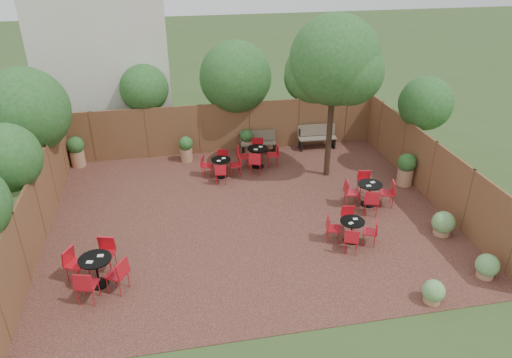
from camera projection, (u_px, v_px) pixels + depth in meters
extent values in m
plane|color=#354F23|center=(249.00, 216.00, 14.82)|extent=(80.00, 80.00, 0.00)
cube|color=black|center=(249.00, 215.00, 14.81)|extent=(12.00, 10.00, 0.02)
cube|color=#53381F|center=(226.00, 128.00, 18.71)|extent=(12.00, 0.08, 2.00)
cube|color=#53381F|center=(38.00, 207.00, 13.34)|extent=(0.08, 10.00, 2.00)
cube|color=#53381F|center=(432.00, 170.00, 15.38)|extent=(0.08, 10.00, 2.00)
cube|color=beige|center=(103.00, 39.00, 19.17)|extent=(5.00, 4.00, 8.00)
sphere|color=#1F531A|center=(25.00, 111.00, 15.00)|extent=(2.76, 2.76, 2.76)
sphere|color=#1F531A|center=(6.00, 158.00, 12.53)|extent=(1.86, 1.86, 1.86)
sphere|color=#1F531A|center=(144.00, 89.00, 18.09)|extent=(1.84, 1.84, 1.84)
sphere|color=#1F531A|center=(235.00, 77.00, 18.47)|extent=(2.80, 2.80, 2.80)
sphere|color=#1F531A|center=(308.00, 78.00, 19.27)|extent=(1.96, 1.96, 1.96)
sphere|color=#1F531A|center=(426.00, 103.00, 16.50)|extent=(1.87, 1.87, 1.87)
cylinder|color=black|center=(330.00, 117.00, 16.28)|extent=(0.26, 0.26, 4.37)
sphere|color=#1F531A|center=(335.00, 60.00, 15.38)|extent=(2.96, 2.96, 2.96)
sphere|color=#1F531A|center=(315.00, 72.00, 15.86)|extent=(2.07, 2.07, 2.07)
sphere|color=#1F531A|center=(350.00, 72.00, 15.24)|extent=(2.16, 2.16, 2.16)
cube|color=brown|center=(259.00, 143.00, 18.79)|extent=(1.44, 0.49, 0.05)
cube|color=brown|center=(258.00, 136.00, 18.83)|extent=(1.42, 0.17, 0.43)
cube|color=black|center=(243.00, 150.00, 18.78)|extent=(0.08, 0.43, 0.38)
cube|color=black|center=(274.00, 147.00, 19.00)|extent=(0.08, 0.43, 0.38)
cube|color=brown|center=(317.00, 138.00, 19.18)|extent=(1.55, 0.52, 0.05)
cube|color=brown|center=(316.00, 130.00, 19.23)|extent=(1.53, 0.18, 0.46)
cube|color=black|center=(300.00, 145.00, 19.17)|extent=(0.08, 0.46, 0.41)
cube|color=black|center=(333.00, 142.00, 19.41)|extent=(0.08, 0.46, 0.41)
cylinder|color=black|center=(368.00, 204.00, 15.37)|extent=(0.45, 0.45, 0.03)
cylinder|color=black|center=(369.00, 194.00, 15.20)|extent=(0.05, 0.05, 0.71)
cylinder|color=black|center=(370.00, 184.00, 15.03)|extent=(0.77, 0.77, 0.03)
cube|color=white|center=(373.00, 182.00, 15.12)|extent=(0.16, 0.13, 0.02)
cube|color=white|center=(369.00, 186.00, 14.90)|extent=(0.16, 0.13, 0.02)
cylinder|color=black|center=(258.00, 166.00, 17.86)|extent=(0.45, 0.45, 0.03)
cylinder|color=black|center=(258.00, 157.00, 17.69)|extent=(0.05, 0.05, 0.71)
cylinder|color=black|center=(258.00, 148.00, 17.52)|extent=(0.77, 0.77, 0.03)
cube|color=white|center=(261.00, 147.00, 17.60)|extent=(0.16, 0.13, 0.02)
cube|color=white|center=(256.00, 149.00, 17.39)|extent=(0.16, 0.13, 0.02)
cylinder|color=black|center=(100.00, 284.00, 11.91)|extent=(0.47, 0.47, 0.03)
cylinder|color=black|center=(97.00, 272.00, 11.73)|extent=(0.05, 0.05, 0.74)
cylinder|color=black|center=(95.00, 259.00, 11.55)|extent=(0.81, 0.81, 0.03)
cube|color=white|center=(100.00, 256.00, 11.64)|extent=(0.18, 0.15, 0.02)
cube|color=white|center=(89.00, 262.00, 11.41)|extent=(0.18, 0.15, 0.02)
cylinder|color=black|center=(222.00, 176.00, 17.13)|extent=(0.40, 0.40, 0.03)
cylinder|color=black|center=(221.00, 168.00, 16.98)|extent=(0.05, 0.05, 0.64)
cylinder|color=black|center=(221.00, 160.00, 16.83)|extent=(0.69, 0.69, 0.03)
cube|color=white|center=(224.00, 158.00, 16.90)|extent=(0.14, 0.11, 0.01)
cube|color=white|center=(219.00, 161.00, 16.70)|extent=(0.14, 0.11, 0.01)
cylinder|color=black|center=(350.00, 241.00, 13.56)|extent=(0.40, 0.40, 0.03)
cylinder|color=black|center=(351.00, 231.00, 13.42)|extent=(0.05, 0.05, 0.64)
cylinder|color=black|center=(353.00, 221.00, 13.26)|extent=(0.69, 0.69, 0.03)
cube|color=white|center=(355.00, 219.00, 13.34)|extent=(0.15, 0.13, 0.01)
cube|color=white|center=(351.00, 223.00, 13.14)|extent=(0.15, 0.13, 0.01)
cylinder|color=#A67553|center=(187.00, 155.00, 18.20)|extent=(0.45, 0.45, 0.51)
sphere|color=#1F531A|center=(186.00, 144.00, 17.99)|extent=(0.54, 0.54, 0.54)
cylinder|color=#A67553|center=(247.00, 146.00, 18.91)|extent=(0.44, 0.44, 0.50)
sphere|color=#1F531A|center=(247.00, 136.00, 18.71)|extent=(0.53, 0.53, 0.53)
cylinder|color=#A67553|center=(78.00, 158.00, 17.80)|extent=(0.53, 0.53, 0.60)
sphere|color=#1F531A|center=(75.00, 145.00, 17.55)|extent=(0.63, 0.63, 0.63)
cylinder|color=#A67553|center=(405.00, 177.00, 16.47)|extent=(0.53, 0.53, 0.60)
sphere|color=#1F531A|center=(407.00, 163.00, 16.22)|extent=(0.63, 0.63, 0.63)
cylinder|color=#A67553|center=(485.00, 273.00, 12.15)|extent=(0.43, 0.43, 0.20)
sphere|color=#5C934C|center=(487.00, 265.00, 12.04)|extent=(0.59, 0.59, 0.59)
cylinder|color=#A67553|center=(432.00, 298.00, 11.33)|extent=(0.39, 0.39, 0.18)
sphere|color=#5C934C|center=(434.00, 291.00, 11.23)|extent=(0.54, 0.54, 0.54)
cylinder|color=#A67553|center=(442.00, 230.00, 13.86)|extent=(0.48, 0.48, 0.22)
sphere|color=#5C934C|center=(443.00, 222.00, 13.73)|extent=(0.66, 0.66, 0.66)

